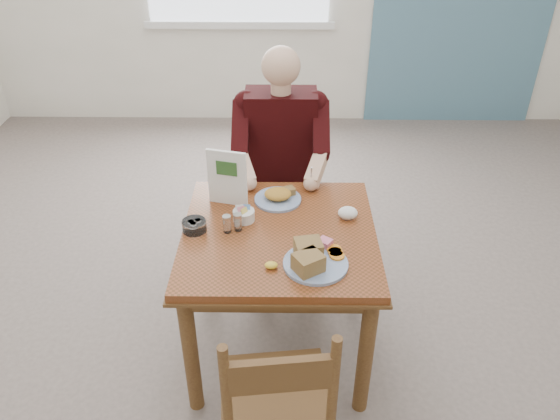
{
  "coord_description": "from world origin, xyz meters",
  "views": [
    {
      "loc": [
        0.03,
        -2.07,
        2.22
      ],
      "look_at": [
        0.0,
        0.0,
        0.87
      ],
      "focal_mm": 35.0,
      "sensor_mm": 36.0,
      "label": 1
    }
  ],
  "objects_px": {
    "table": "(279,250)",
    "chair_near": "(277,404)",
    "diner": "(281,150)",
    "near_plate": "(313,258)",
    "far_plate": "(279,196)",
    "chair_far": "(281,192)"
  },
  "relations": [
    {
      "from": "far_plate",
      "to": "chair_near",
      "type": "bearing_deg",
      "value": -89.61
    },
    {
      "from": "chair_near",
      "to": "diner",
      "type": "xyz_separation_m",
      "value": [
        -0.0,
        1.45,
        0.33
      ]
    },
    {
      "from": "table",
      "to": "near_plate",
      "type": "relative_size",
      "value": 2.49
    },
    {
      "from": "table",
      "to": "chair_near",
      "type": "distance_m",
      "value": 0.76
    },
    {
      "from": "table",
      "to": "chair_near",
      "type": "bearing_deg",
      "value": -89.93
    },
    {
      "from": "diner",
      "to": "near_plate",
      "type": "distance_m",
      "value": 0.96
    },
    {
      "from": "near_plate",
      "to": "far_plate",
      "type": "height_order",
      "value": "near_plate"
    },
    {
      "from": "chair_near",
      "to": "far_plate",
      "type": "relative_size",
      "value": 3.04
    },
    {
      "from": "chair_near",
      "to": "near_plate",
      "type": "xyz_separation_m",
      "value": [
        0.14,
        0.5,
        0.31
      ]
    },
    {
      "from": "table",
      "to": "diner",
      "type": "bearing_deg",
      "value": 90.0
    },
    {
      "from": "chair_near",
      "to": "far_plate",
      "type": "distance_m",
      "value": 1.06
    },
    {
      "from": "far_plate",
      "to": "near_plate",
      "type": "bearing_deg",
      "value": -73.63
    },
    {
      "from": "diner",
      "to": "near_plate",
      "type": "height_order",
      "value": "diner"
    },
    {
      "from": "table",
      "to": "diner",
      "type": "distance_m",
      "value": 0.73
    },
    {
      "from": "diner",
      "to": "far_plate",
      "type": "height_order",
      "value": "diner"
    },
    {
      "from": "chair_near",
      "to": "near_plate",
      "type": "relative_size",
      "value": 2.57
    },
    {
      "from": "diner",
      "to": "far_plate",
      "type": "relative_size",
      "value": 4.43
    },
    {
      "from": "near_plate",
      "to": "far_plate",
      "type": "xyz_separation_m",
      "value": [
        -0.15,
        0.52,
        -0.01
      ]
    },
    {
      "from": "table",
      "to": "chair_near",
      "type": "relative_size",
      "value": 0.97
    },
    {
      "from": "chair_far",
      "to": "diner",
      "type": "xyz_separation_m",
      "value": [
        0.0,
        -0.09,
        0.33
      ]
    },
    {
      "from": "near_plate",
      "to": "chair_far",
      "type": "bearing_deg",
      "value": 97.95
    },
    {
      "from": "chair_near",
      "to": "diner",
      "type": "bearing_deg",
      "value": 90.04
    }
  ]
}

